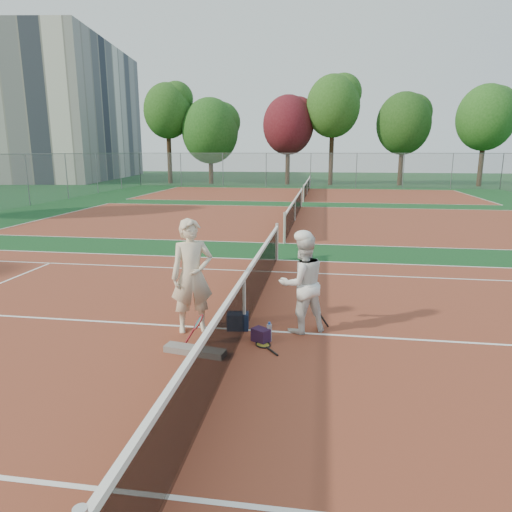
{
  "coord_description": "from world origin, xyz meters",
  "views": [
    {
      "loc": [
        1.36,
        -7.57,
        3.13
      ],
      "look_at": [
        0.0,
        1.4,
        1.05
      ],
      "focal_mm": 32.0,
      "sensor_mm": 36.0,
      "label": 1
    }
  ],
  "objects_px": {
    "apartment_block": "(73,113)",
    "sports_bag_purple": "(261,335)",
    "player_a": "(192,276)",
    "racket_red": "(199,330)",
    "racket_spare": "(263,345)",
    "water_bottle": "(269,333)",
    "sports_bag_navy": "(238,321)",
    "racket_black_held": "(316,316)",
    "player_b": "(302,283)",
    "net_main": "(244,303)"
  },
  "relations": [
    {
      "from": "racket_red",
      "to": "water_bottle",
      "type": "relative_size",
      "value": 1.75
    },
    {
      "from": "racket_spare",
      "to": "sports_bag_navy",
      "type": "relative_size",
      "value": 1.56
    },
    {
      "from": "player_b",
      "to": "sports_bag_navy",
      "type": "distance_m",
      "value": 1.35
    },
    {
      "from": "racket_black_held",
      "to": "sports_bag_navy",
      "type": "bearing_deg",
      "value": -21.05
    },
    {
      "from": "apartment_block",
      "to": "player_a",
      "type": "xyz_separation_m",
      "value": [
        27.1,
        -44.15,
        -6.49
      ]
    },
    {
      "from": "net_main",
      "to": "sports_bag_purple",
      "type": "distance_m",
      "value": 0.71
    },
    {
      "from": "apartment_block",
      "to": "water_bottle",
      "type": "bearing_deg",
      "value": -57.31
    },
    {
      "from": "apartment_block",
      "to": "player_a",
      "type": "height_order",
      "value": "apartment_block"
    },
    {
      "from": "player_b",
      "to": "racket_red",
      "type": "xyz_separation_m",
      "value": [
        -1.64,
        -0.89,
        -0.62
      ]
    },
    {
      "from": "apartment_block",
      "to": "sports_bag_purple",
      "type": "height_order",
      "value": "apartment_block"
    },
    {
      "from": "apartment_block",
      "to": "racket_black_held",
      "type": "bearing_deg",
      "value": -56.23
    },
    {
      "from": "apartment_block",
      "to": "net_main",
      "type": "bearing_deg",
      "value": -57.53
    },
    {
      "from": "racket_red",
      "to": "racket_spare",
      "type": "relative_size",
      "value": 0.88
    },
    {
      "from": "racket_spare",
      "to": "water_bottle",
      "type": "height_order",
      "value": "water_bottle"
    },
    {
      "from": "net_main",
      "to": "player_b",
      "type": "xyz_separation_m",
      "value": [
        1.01,
        0.13,
        0.37
      ]
    },
    {
      "from": "apartment_block",
      "to": "racket_red",
      "type": "xyz_separation_m",
      "value": [
        27.37,
        -44.77,
        -7.24
      ]
    },
    {
      "from": "player_b",
      "to": "sports_bag_purple",
      "type": "relative_size",
      "value": 6.17
    },
    {
      "from": "racket_black_held",
      "to": "sports_bag_purple",
      "type": "relative_size",
      "value": 1.8
    },
    {
      "from": "net_main",
      "to": "water_bottle",
      "type": "height_order",
      "value": "net_main"
    },
    {
      "from": "sports_bag_navy",
      "to": "racket_red",
      "type": "bearing_deg",
      "value": -122.4
    },
    {
      "from": "racket_red",
      "to": "sports_bag_navy",
      "type": "bearing_deg",
      "value": 39.08
    },
    {
      "from": "racket_red",
      "to": "racket_spare",
      "type": "height_order",
      "value": "racket_red"
    },
    {
      "from": "player_b",
      "to": "sports_bag_navy",
      "type": "relative_size",
      "value": 4.59
    },
    {
      "from": "racket_black_held",
      "to": "water_bottle",
      "type": "relative_size",
      "value": 1.71
    },
    {
      "from": "net_main",
      "to": "water_bottle",
      "type": "bearing_deg",
      "value": -39.86
    },
    {
      "from": "player_a",
      "to": "racket_red",
      "type": "bearing_deg",
      "value": -89.68
    },
    {
      "from": "apartment_block",
      "to": "sports_bag_purple",
      "type": "xyz_separation_m",
      "value": [
        28.36,
        -44.46,
        -7.38
      ]
    },
    {
      "from": "apartment_block",
      "to": "sports_bag_purple",
      "type": "relative_size",
      "value": 77.07
    },
    {
      "from": "player_a",
      "to": "water_bottle",
      "type": "xyz_separation_m",
      "value": [
        1.4,
        -0.27,
        -0.86
      ]
    },
    {
      "from": "player_a",
      "to": "sports_bag_navy",
      "type": "xyz_separation_m",
      "value": [
        0.77,
        0.18,
        -0.86
      ]
    },
    {
      "from": "net_main",
      "to": "racket_red",
      "type": "relative_size",
      "value": 20.91
    },
    {
      "from": "racket_black_held",
      "to": "sports_bag_navy",
      "type": "height_order",
      "value": "racket_black_held"
    },
    {
      "from": "net_main",
      "to": "apartment_block",
      "type": "distance_m",
      "value": 52.62
    },
    {
      "from": "player_b",
      "to": "water_bottle",
      "type": "xyz_separation_m",
      "value": [
        -0.51,
        -0.54,
        -0.73
      ]
    },
    {
      "from": "player_b",
      "to": "racket_black_held",
      "type": "distance_m",
      "value": 0.68
    },
    {
      "from": "sports_bag_navy",
      "to": "apartment_block",
      "type": "bearing_deg",
      "value": 122.37
    },
    {
      "from": "sports_bag_navy",
      "to": "water_bottle",
      "type": "bearing_deg",
      "value": -35.57
    },
    {
      "from": "player_b",
      "to": "water_bottle",
      "type": "relative_size",
      "value": 5.87
    },
    {
      "from": "racket_red",
      "to": "racket_black_held",
      "type": "xyz_separation_m",
      "value": [
        1.89,
        1.01,
        -0.01
      ]
    },
    {
      "from": "player_a",
      "to": "player_b",
      "type": "height_order",
      "value": "player_a"
    },
    {
      "from": "player_b",
      "to": "racket_spare",
      "type": "relative_size",
      "value": 2.93
    },
    {
      "from": "player_a",
      "to": "net_main",
      "type": "bearing_deg",
      "value": -13.9
    },
    {
      "from": "net_main",
      "to": "player_b",
      "type": "bearing_deg",
      "value": 7.1
    },
    {
      "from": "player_a",
      "to": "apartment_block",
      "type": "bearing_deg",
      "value": 98.39
    },
    {
      "from": "player_a",
      "to": "racket_black_held",
      "type": "bearing_deg",
      "value": -12.94
    },
    {
      "from": "sports_bag_navy",
      "to": "player_b",
      "type": "bearing_deg",
      "value": 4.87
    },
    {
      "from": "water_bottle",
      "to": "racket_black_held",
      "type": "bearing_deg",
      "value": 41.06
    },
    {
      "from": "racket_black_held",
      "to": "sports_bag_purple",
      "type": "height_order",
      "value": "racket_black_held"
    },
    {
      "from": "sports_bag_purple",
      "to": "player_b",
      "type": "bearing_deg",
      "value": 42.21
    },
    {
      "from": "player_a",
      "to": "water_bottle",
      "type": "relative_size",
      "value": 6.73
    }
  ]
}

